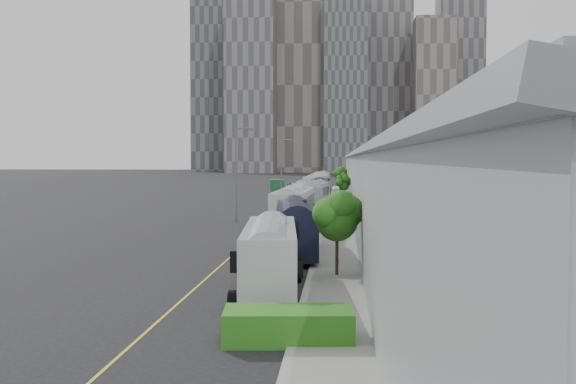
# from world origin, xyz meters

# --- Properties ---
(ground) EXTENTS (800.00, 800.00, 0.00)m
(ground) POSITION_xyz_m (0.00, 0.00, 0.00)
(ground) COLOR black
(ground) RESTS_ON ground
(sidewalk) EXTENTS (10.00, 170.00, 0.12)m
(sidewalk) POSITION_xyz_m (9.00, 55.00, 0.06)
(sidewalk) COLOR gray
(sidewalk) RESTS_ON ground
(lane_line) EXTENTS (0.12, 160.00, 0.02)m
(lane_line) POSITION_xyz_m (-1.50, 55.00, 0.01)
(lane_line) COLOR gold
(lane_line) RESTS_ON ground
(depot) EXTENTS (12.45, 160.40, 7.20)m
(depot) POSITION_xyz_m (12.99, 55.00, 3.51)
(depot) COLOR gray
(depot) RESTS_ON ground
(skyline) EXTENTS (145.00, 64.00, 120.00)m
(skyline) POSITION_xyz_m (-2.90, 324.16, 50.85)
(skyline) COLOR slate
(skyline) RESTS_ON ground
(bus_0) EXTENTS (3.40, 12.36, 3.57)m
(bus_0) POSITION_xyz_m (2.41, 6.12, 1.50)
(bus_0) COLOR #B7BBC2
(bus_0) RESTS_ON ground
(bus_1) EXTENTS (3.58, 12.93, 3.73)m
(bus_1) POSITION_xyz_m (2.79, 19.94, 1.57)
(bus_1) COLOR black
(bus_1) RESTS_ON ground
(bus_2) EXTENTS (3.24, 14.11, 4.10)m
(bus_2) POSITION_xyz_m (1.66, 35.24, 1.73)
(bus_2) COLOR silver
(bus_2) RESTS_ON ground
(bus_3) EXTENTS (4.05, 14.12, 4.07)m
(bus_3) POSITION_xyz_m (2.05, 48.72, 1.72)
(bus_3) COLOR gray
(bus_3) RESTS_ON ground
(bus_4) EXTENTS (3.84, 12.98, 3.74)m
(bus_4) POSITION_xyz_m (2.44, 61.97, 1.58)
(bus_4) COLOR #96989F
(bus_4) RESTS_ON ground
(bus_5) EXTENTS (2.86, 12.85, 3.75)m
(bus_5) POSITION_xyz_m (2.70, 74.34, 1.58)
(bus_5) COLOR black
(bus_5) RESTS_ON ground
(bus_6) EXTENTS (4.06, 14.09, 4.06)m
(bus_6) POSITION_xyz_m (1.98, 89.88, 1.72)
(bus_6) COLOR silver
(bus_6) RESTS_ON ground
(bus_7) EXTENTS (3.77, 14.10, 4.07)m
(bus_7) POSITION_xyz_m (1.95, 103.11, 1.72)
(bus_7) COLOR gray
(bus_7) RESTS_ON ground
(bus_8) EXTENTS (3.00, 13.55, 3.95)m
(bus_8) POSITION_xyz_m (2.17, 119.53, 1.67)
(bus_8) COLOR gray
(bus_8) RESTS_ON ground
(tree_0) EXTENTS (2.32, 2.32, 4.65)m
(tree_0) POSITION_xyz_m (5.64, 11.23, 3.47)
(tree_0) COLOR black
(tree_0) RESTS_ON ground
(tree_1) EXTENTS (1.10, 1.10, 3.36)m
(tree_1) POSITION_xyz_m (6.25, 30.10, 2.72)
(tree_1) COLOR black
(tree_1) RESTS_ON ground
(tree_2) EXTENTS (1.23, 1.23, 4.17)m
(tree_2) POSITION_xyz_m (6.19, 56.70, 3.45)
(tree_2) COLOR black
(tree_2) RESTS_ON ground
(tree_3) EXTENTS (1.40, 1.40, 4.04)m
(tree_3) POSITION_xyz_m (6.10, 80.83, 3.27)
(tree_3) COLOR black
(tree_3) RESTS_ON ground
(tree_4) EXTENTS (2.12, 2.12, 4.86)m
(tree_4) POSITION_xyz_m (5.74, 103.93, 3.78)
(tree_4) COLOR black
(tree_4) RESTS_ON ground
(street_lamp_near) EXTENTS (2.04, 0.22, 9.75)m
(street_lamp_near) POSITION_xyz_m (-4.69, 44.38, 5.58)
(street_lamp_near) COLOR #59595E
(street_lamp_near) RESTS_ON ground
(street_lamp_far) EXTENTS (2.04, 0.22, 9.78)m
(street_lamp_far) POSITION_xyz_m (-3.86, 90.70, 5.59)
(street_lamp_far) COLOR #59595E
(street_lamp_far) RESTS_ON ground
(shipping_container) EXTENTS (3.22, 6.23, 2.72)m
(shipping_container) POSITION_xyz_m (-6.00, 104.25, 1.36)
(shipping_container) COLOR #174B25
(shipping_container) RESTS_ON ground
(suv) EXTENTS (4.22, 5.95, 1.51)m
(suv) POSITION_xyz_m (-3.73, 125.08, 0.75)
(suv) COLOR black
(suv) RESTS_ON ground
(hedge) EXTENTS (4.80, 2.70, 1.19)m
(hedge) POSITION_xyz_m (3.98, -3.20, 0.59)
(hedge) COLOR #2A691A
(hedge) RESTS_ON ground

